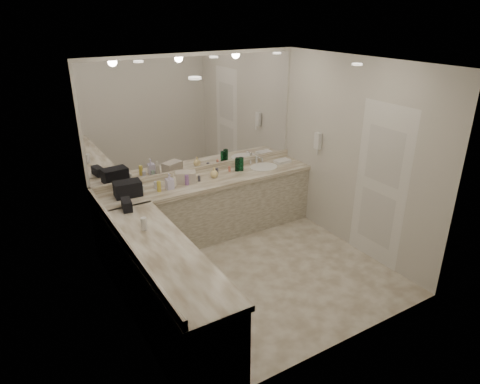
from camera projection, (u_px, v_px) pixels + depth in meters
floor at (253, 273)px, 5.49m from camera, size 3.20×3.20×0.00m
ceiling at (256, 63)px, 4.46m from camera, size 3.20×3.20×0.00m
wall_back at (198, 147)px, 6.15m from camera, size 3.20×0.02×2.60m
wall_left at (119, 210)px, 4.21m from camera, size 0.02×3.00×2.60m
wall_right at (355, 157)px, 5.74m from camera, size 0.02×3.00×2.60m
vanity_back_base at (209, 209)px, 6.27m from camera, size 3.20×0.60×0.84m
vanity_back_top at (209, 181)px, 6.08m from camera, size 3.20×0.64×0.06m
vanity_left_base at (165, 290)px, 4.47m from camera, size 0.60×2.40×0.84m
vanity_left_top at (163, 253)px, 4.29m from camera, size 0.64×2.42×0.06m
backsplash_back at (200, 170)px, 6.28m from camera, size 3.20×0.04×0.10m
backsplash_left at (124, 240)px, 4.36m from camera, size 0.04×3.00×0.10m
mirror_back at (197, 114)px, 5.96m from camera, size 3.12×0.01×1.55m
mirror_left at (114, 164)px, 4.03m from camera, size 0.01×2.92×1.55m
sink at (264, 167)px, 6.53m from camera, size 0.44×0.44×0.03m
faucet at (256, 159)px, 6.67m from camera, size 0.24×0.16×0.14m
wall_phone at (318, 141)px, 6.25m from camera, size 0.06×0.10×0.24m
door at (380, 186)px, 5.44m from camera, size 0.02×0.82×2.10m
black_toiletry_bag at (128, 189)px, 5.49m from camera, size 0.36×0.24×0.19m
black_bag_spill at (127, 205)px, 5.13m from camera, size 0.14×0.25×0.13m
cream_cosmetic_case at (186, 177)px, 5.93m from camera, size 0.32×0.27×0.16m
hand_towel at (282, 161)px, 6.73m from camera, size 0.25×0.17×0.04m
lotion_left at (144, 224)px, 4.64m from camera, size 0.07×0.07×0.15m
soap_bottle_a at (174, 180)px, 5.78m from camera, size 0.09×0.09×0.18m
soap_bottle_b at (169, 181)px, 5.70m from camera, size 0.10×0.10×0.22m
soap_bottle_c at (214, 172)px, 6.10m from camera, size 0.15×0.15×0.15m
green_bottle_0 at (238, 164)px, 6.37m from camera, size 0.07×0.07×0.19m
green_bottle_1 at (237, 165)px, 6.34m from camera, size 0.06×0.06×0.18m
green_bottle_2 at (241, 164)px, 6.35m from camera, size 0.07×0.07×0.20m
amenity_bottle_0 at (217, 171)px, 6.28m from camera, size 0.04×0.04×0.07m
amenity_bottle_1 at (143, 189)px, 5.62m from camera, size 0.04×0.04×0.09m
amenity_bottle_2 at (168, 185)px, 5.77m from camera, size 0.05×0.05×0.06m
amenity_bottle_3 at (230, 169)px, 6.33m from camera, size 0.04×0.04×0.08m
amenity_bottle_4 at (159, 186)px, 5.63m from camera, size 0.05×0.05×0.14m
amenity_bottle_5 at (187, 180)px, 5.85m from camera, size 0.05×0.05×0.14m
amenity_bottle_6 at (199, 179)px, 5.98m from camera, size 0.04×0.04×0.08m
amenity_bottle_7 at (156, 185)px, 5.74m from camera, size 0.05×0.05×0.10m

